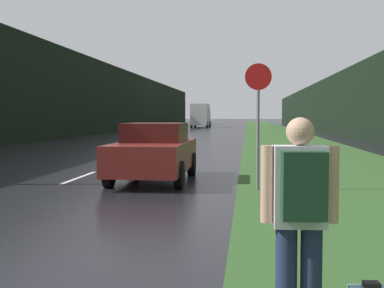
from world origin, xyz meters
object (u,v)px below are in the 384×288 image
at_px(car_passing_near, 154,152).
at_px(delivery_truck, 201,115).
at_px(stop_sign, 258,115).
at_px(hitchhiker_with_backpack, 300,213).

distance_m(car_passing_near, delivery_truck, 65.78).
bearing_deg(car_passing_near, delivery_truck, -86.11).
xyz_separation_m(stop_sign, hitchhiker_with_backpack, (0.16, -8.33, -0.76)).
distance_m(hitchhiker_with_backpack, delivery_truck, 75.89).
distance_m(stop_sign, car_passing_near, 3.29).
height_order(stop_sign, delivery_truck, delivery_truck).
relative_size(stop_sign, car_passing_near, 0.63).
bearing_deg(hitchhiker_with_backpack, car_passing_near, 102.83).
bearing_deg(delivery_truck, car_passing_near, -86.11).
bearing_deg(car_passing_near, stop_sign, 149.57).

